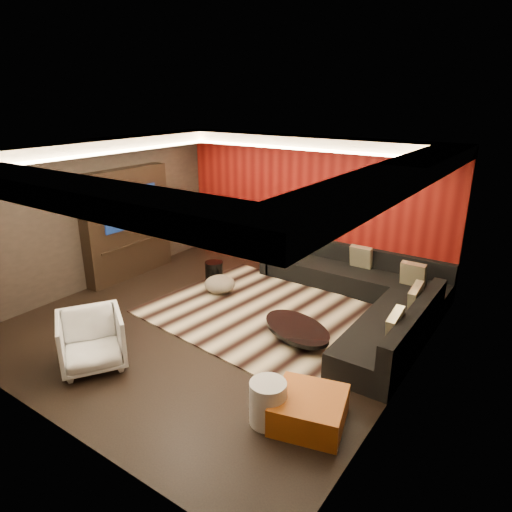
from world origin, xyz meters
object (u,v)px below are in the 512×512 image
Objects in this scene: coffee_table at (297,333)px; armchair at (91,340)px; white_side_table at (268,402)px; sectional_sofa at (364,294)px; drum_stool at (214,272)px; orange_ottoman at (309,410)px.

coffee_table is 1.49× the size of armchair.
white_side_table is (0.65, -1.79, 0.14)m from coffee_table.
sectional_sofa is (0.41, 1.65, 0.14)m from coffee_table.
white_side_table is at bearing -48.72° from armchair.
sectional_sofa is at bearing 12.26° from drum_stool.
white_side_table is 0.48m from orange_ottoman.
armchair reaches higher than white_side_table.
white_side_table is at bearing -70.08° from coffee_table.
drum_stool is 4.35m from orange_ottoman.
white_side_table is 3.45m from sectional_sofa.
orange_ottoman is at bearing 32.89° from white_side_table.
white_side_table is 0.67× the size of orange_ottoman.
white_side_table is 2.66m from armchair.
drum_stool is 0.80× the size of white_side_table.
sectional_sofa is at bearing 93.91° from white_side_table.
white_side_table is at bearing -42.09° from drum_stool.
orange_ottoman is (1.05, -1.54, 0.05)m from coffee_table.
white_side_table reaches higher than orange_ottoman.
drum_stool is at bearing 143.91° from orange_ottoman.
sectional_sofa is (2.39, 3.84, -0.13)m from armchair.
drum_stool is 0.53× the size of orange_ottoman.
drum_stool is 3.26m from armchair.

